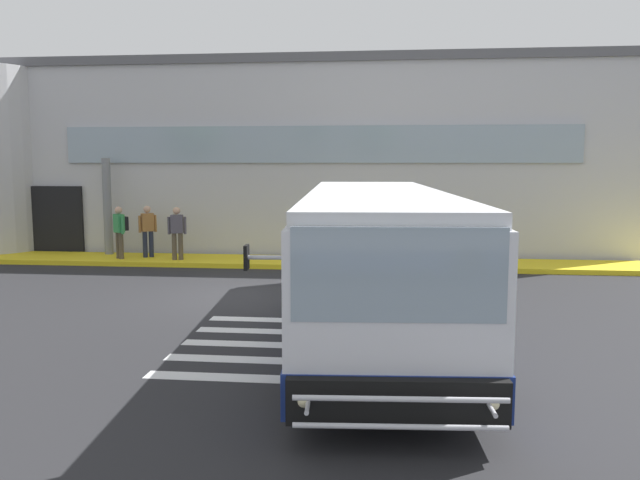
% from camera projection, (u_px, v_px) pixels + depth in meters
% --- Properties ---
extents(ground_plane, '(80.00, 90.00, 0.02)m').
position_uv_depth(ground_plane, '(246.00, 295.00, 15.82)').
color(ground_plane, '#232326').
rests_on(ground_plane, ground).
extents(bay_paint_stripes, '(4.40, 3.96, 0.01)m').
position_uv_depth(bay_paint_stripes, '(304.00, 346.00, 11.46)').
color(bay_paint_stripes, silver).
rests_on(bay_paint_stripes, ground).
extents(terminal_building, '(24.74, 13.80, 6.75)m').
position_uv_depth(terminal_building, '(291.00, 158.00, 26.97)').
color(terminal_building, '#B7B7BC').
rests_on(terminal_building, ground).
extents(boarding_curb, '(26.94, 2.00, 0.15)m').
position_uv_depth(boarding_curb, '(280.00, 262.00, 20.54)').
color(boarding_curb, yellow).
rests_on(boarding_curb, ground).
extents(entry_support_column, '(0.28, 0.28, 3.21)m').
position_uv_depth(entry_support_column, '(107.00, 206.00, 21.57)').
color(entry_support_column, slate).
rests_on(entry_support_column, boarding_curb).
extents(bus_main_foreground, '(3.34, 11.33, 2.70)m').
position_uv_depth(bus_main_foreground, '(375.00, 262.00, 12.36)').
color(bus_main_foreground, silver).
rests_on(bus_main_foreground, ground).
extents(passenger_near_column, '(0.52, 0.50, 1.68)m').
position_uv_depth(passenger_near_column, '(120.00, 229.00, 20.63)').
color(passenger_near_column, '#4C4233').
rests_on(passenger_near_column, boarding_curb).
extents(passenger_by_doorway, '(0.50, 0.40, 1.68)m').
position_uv_depth(passenger_by_doorway, '(148.00, 229.00, 20.95)').
color(passenger_by_doorway, '#1E2338').
rests_on(passenger_by_doorway, boarding_curb).
extents(passenger_at_curb_edge, '(0.58, 0.29, 1.68)m').
position_uv_depth(passenger_at_curb_edge, '(177.00, 231.00, 20.38)').
color(passenger_at_curb_edge, '#4C4233').
rests_on(passenger_at_curb_edge, boarding_curb).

